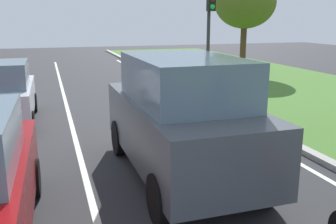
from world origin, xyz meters
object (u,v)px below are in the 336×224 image
object	(u,v)px
car_suv_ahead	(182,117)
tree_roadside_far	(245,3)
traffic_light_near_right	(210,18)
car_hatchback_far	(1,94)

from	to	relation	value
car_suv_ahead	tree_roadside_far	distance (m)	14.61
traffic_light_near_right	tree_roadside_far	distance (m)	5.21
traffic_light_near_right	tree_roadside_far	xyz separation A→B (m)	(3.60, 3.69, 0.78)
tree_roadside_far	car_hatchback_far	bearing A→B (deg)	-148.09
traffic_light_near_right	tree_roadside_far	bearing A→B (deg)	45.73
car_suv_ahead	traffic_light_near_right	world-z (taller)	traffic_light_near_right
car_hatchback_far	tree_roadside_far	size ratio (longest dim) A/B	0.73
car_suv_ahead	traffic_light_near_right	size ratio (longest dim) A/B	1.04
car_hatchback_far	tree_roadside_far	world-z (taller)	tree_roadside_far
car_hatchback_far	traffic_light_near_right	xyz separation A→B (m)	(7.77, 3.39, 2.07)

